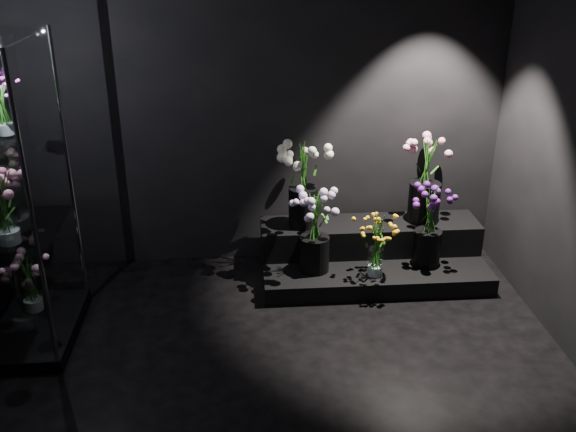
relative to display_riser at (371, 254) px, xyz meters
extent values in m
plane|color=black|center=(-0.89, -1.63, -0.17)|extent=(4.00, 4.00, 0.00)
plane|color=black|center=(-0.89, 0.37, 1.23)|extent=(4.00, 0.00, 4.00)
cube|color=black|center=(0.00, -0.09, -0.09)|extent=(1.85, 0.82, 0.15)
cube|color=black|center=(0.00, 0.11, 0.11)|extent=(1.85, 0.41, 0.26)
cube|color=black|center=(-2.58, -0.74, -0.12)|extent=(0.57, 0.96, 0.10)
cube|color=white|center=(-2.58, -0.74, 0.64)|extent=(0.51, 0.90, 0.01)
cube|color=white|center=(-2.58, -0.74, 1.26)|extent=(0.51, 0.90, 0.01)
cylinder|color=white|center=(-0.04, -0.34, 0.10)|extent=(0.12, 0.12, 0.24)
cylinder|color=black|center=(-0.51, -0.21, 0.13)|extent=(0.24, 0.24, 0.29)
cylinder|color=black|center=(0.42, -0.18, 0.13)|extent=(0.22, 0.22, 0.30)
cylinder|color=black|center=(-0.57, 0.10, 0.41)|extent=(0.24, 0.24, 0.34)
cylinder|color=black|center=(0.45, 0.11, 0.41)|extent=(0.26, 0.26, 0.34)
cylinder|color=white|center=(-2.58, -0.91, 0.78)|extent=(0.15, 0.15, 0.26)
cylinder|color=white|center=(-2.61, -0.55, 1.37)|extent=(0.11, 0.11, 0.21)
cylinder|color=white|center=(-2.64, -0.55, 0.05)|extent=(0.15, 0.15, 0.25)
camera|label=1|loc=(-1.08, -4.76, 2.49)|focal=40.00mm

